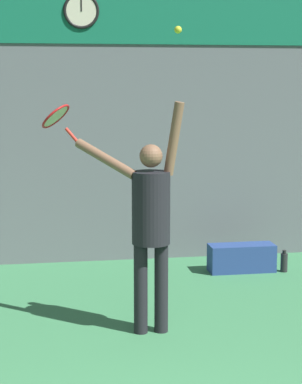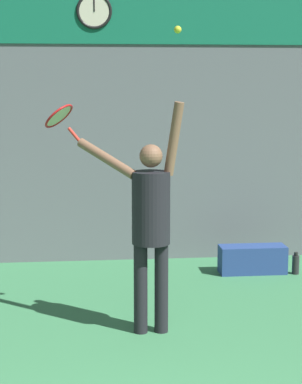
# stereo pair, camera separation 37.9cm
# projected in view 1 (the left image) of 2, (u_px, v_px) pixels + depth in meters

# --- Properties ---
(back_wall) EXTENTS (18.00, 0.10, 5.00)m
(back_wall) POSITION_uv_depth(u_px,v_px,m) (91.00, 70.00, 8.87)
(back_wall) COLOR slate
(back_wall) RESTS_ON ground_plane
(sponsor_banner) EXTENTS (5.93, 0.02, 0.80)m
(sponsor_banner) POSITION_uv_depth(u_px,v_px,m) (90.00, 11.00, 8.69)
(sponsor_banner) COLOR #146B4C
(scoreboard_clock) EXTENTS (0.45, 0.04, 0.45)m
(scoreboard_clock) POSITION_uv_depth(u_px,v_px,m) (81.00, 11.00, 8.65)
(scoreboard_clock) COLOR beige
(tennis_player) EXTENTS (0.99, 0.62, 2.18)m
(tennis_player) POSITION_uv_depth(u_px,v_px,m) (150.00, 217.00, 6.44)
(tennis_player) COLOR black
(tennis_player) RESTS_ON ground_plane
(tennis_racket) EXTENTS (0.41, 0.41, 0.38)m
(tennis_racket) POSITION_uv_depth(u_px,v_px,m) (57.00, 118.00, 6.64)
(tennis_racket) COLOR red
(tennis_ball) EXTENTS (0.07, 0.07, 0.07)m
(tennis_ball) POSITION_uv_depth(u_px,v_px,m) (178.00, 30.00, 6.12)
(tennis_ball) COLOR #CCDB2D
(water_bottle) EXTENTS (0.09, 0.09, 0.27)m
(water_bottle) POSITION_uv_depth(u_px,v_px,m) (284.00, 262.00, 8.68)
(water_bottle) COLOR #262628
(water_bottle) RESTS_ON ground_plane
(equipment_bag) EXTENTS (0.82, 0.30, 0.34)m
(equipment_bag) POSITION_uv_depth(u_px,v_px,m) (242.00, 258.00, 8.69)
(equipment_bag) COLOR navy
(equipment_bag) RESTS_ON ground_plane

